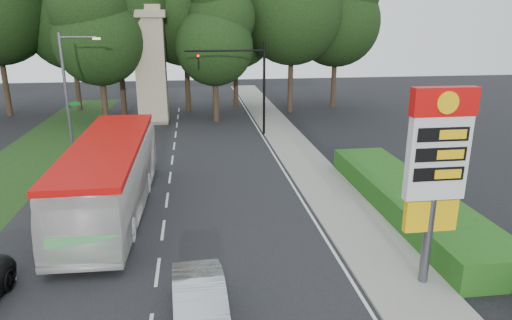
{
  "coord_description": "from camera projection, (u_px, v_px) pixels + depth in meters",
  "views": [
    {
      "loc": [
        1.56,
        -11.01,
        8.8
      ],
      "look_at": [
        4.48,
        10.24,
        2.2
      ],
      "focal_mm": 32.0,
      "sensor_mm": 36.0,
      "label": 1
    }
  ],
  "objects": [
    {
      "name": "monument",
      "position": [
        151.0,
        65.0,
        39.46
      ],
      "size": [
        3.0,
        3.0,
        10.05
      ],
      "color": "gray",
      "rests_on": "ground"
    },
    {
      "name": "sidewalk_right",
      "position": [
        324.0,
        185.0,
        25.26
      ],
      "size": [
        3.0,
        80.0,
        0.12
      ],
      "primitive_type": "cube",
      "color": "gray",
      "rests_on": "ground"
    },
    {
      "name": "hedge",
      "position": [
        408.0,
        200.0,
        21.7
      ],
      "size": [
        3.0,
        14.0,
        1.2
      ],
      "primitive_type": "cube",
      "color": "#1C5115",
      "rests_on": "ground"
    },
    {
      "name": "road_surface",
      "position": [
        168.0,
        193.0,
        24.17
      ],
      "size": [
        14.0,
        80.0,
        0.02
      ],
      "primitive_type": "cube",
      "color": "black",
      "rests_on": "ground"
    },
    {
      "name": "grass_verge_left",
      "position": [
        19.0,
        166.0,
        28.62
      ],
      "size": [
        5.0,
        50.0,
        0.02
      ],
      "primitive_type": "cube",
      "color": "#193814",
      "rests_on": "ground"
    },
    {
      "name": "gas_station_pylon",
      "position": [
        437.0,
        162.0,
        14.59
      ],
      "size": [
        2.1,
        0.45,
        6.85
      ],
      "color": "#59595E",
      "rests_on": "ground"
    },
    {
      "name": "tree_monument_right",
      "position": [
        214.0,
        30.0,
        38.84
      ],
      "size": [
        6.72,
        6.72,
        13.2
      ],
      "color": "#2D2116",
      "rests_on": "ground"
    },
    {
      "name": "traffic_signal_mast",
      "position": [
        247.0,
        76.0,
        34.9
      ],
      "size": [
        6.1,
        0.35,
        7.2
      ],
      "color": "black",
      "rests_on": "ground"
    },
    {
      "name": "tree_far_east",
      "position": [
        337.0,
        4.0,
        44.99
      ],
      "size": [
        8.68,
        8.68,
        17.05
      ],
      "color": "#2D2116",
      "rests_on": "ground"
    },
    {
      "name": "transit_bus",
      "position": [
        111.0,
        177.0,
        21.36
      ],
      "size": [
        3.23,
        12.53,
        3.47
      ],
      "primitive_type": "imported",
      "rotation": [
        0.0,
        0.0,
        -0.03
      ],
      "color": "white",
      "rests_on": "ground"
    },
    {
      "name": "streetlight_signs",
      "position": [
        68.0,
        86.0,
        31.44
      ],
      "size": [
        2.75,
        0.98,
        8.0
      ],
      "color": "#59595E",
      "rests_on": "ground"
    },
    {
      "name": "tree_west_near",
      "position": [
        68.0,
        7.0,
        43.6
      ],
      "size": [
        8.4,
        8.4,
        16.5
      ],
      "color": "#2D2116",
      "rests_on": "ground"
    },
    {
      "name": "tree_monument_left",
      "position": [
        97.0,
        22.0,
        36.94
      ],
      "size": [
        7.28,
        7.28,
        14.3
      ],
      "color": "#2D2116",
      "rests_on": "ground"
    },
    {
      "name": "tree_east_near",
      "position": [
        235.0,
        11.0,
        45.78
      ],
      "size": [
        8.12,
        8.12,
        15.95
      ],
      "color": "#2D2116",
      "rests_on": "ground"
    },
    {
      "name": "sedan_silver",
      "position": [
        200.0,
        307.0,
        13.38
      ],
      "size": [
        1.79,
        4.54,
        1.47
      ],
      "primitive_type": "imported",
      "rotation": [
        0.0,
        0.0,
        0.05
      ],
      "color": "#ADB1B5",
      "rests_on": "ground"
    }
  ]
}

